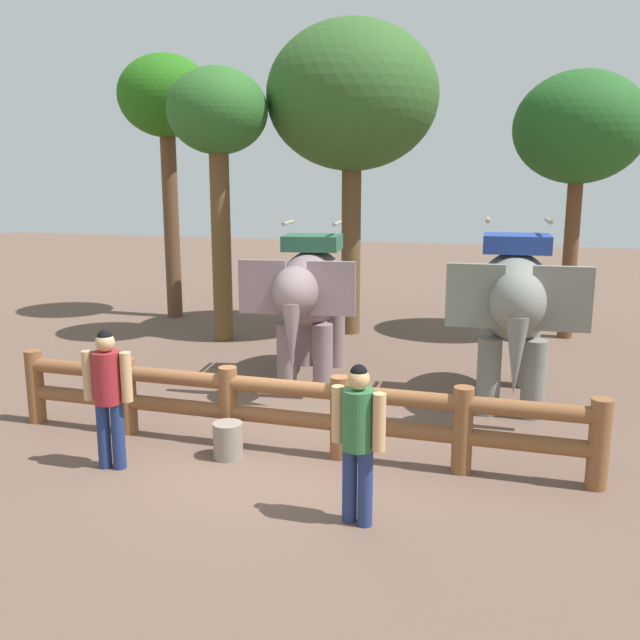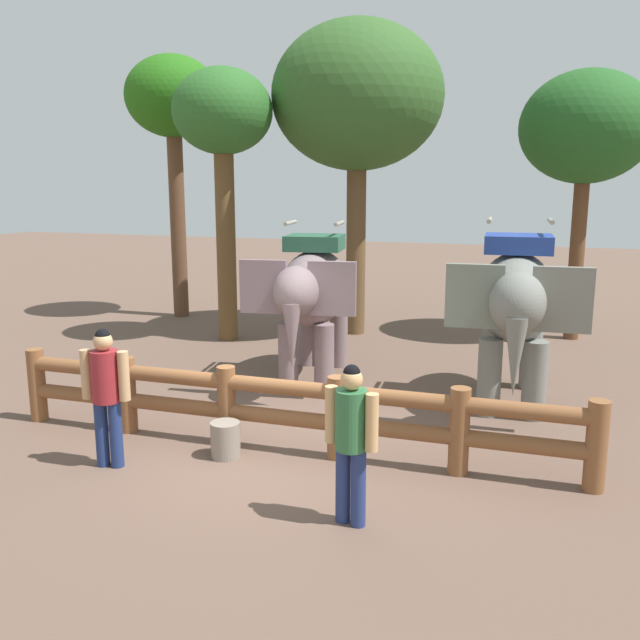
% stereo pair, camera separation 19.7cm
% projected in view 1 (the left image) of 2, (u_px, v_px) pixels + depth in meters
% --- Properties ---
extents(ground_plane, '(60.00, 60.00, 0.00)m').
position_uv_depth(ground_plane, '(281.00, 453.00, 8.71)').
color(ground_plane, brown).
extents(log_fence, '(7.72, 0.28, 1.05)m').
position_uv_depth(log_fence, '(283.00, 406.00, 8.67)').
color(log_fence, brown).
rests_on(log_fence, ground).
extents(elephant_near_left, '(1.81, 3.22, 2.72)m').
position_uv_depth(elephant_near_left, '(310.00, 293.00, 11.63)').
color(elephant_near_left, gray).
rests_on(elephant_near_left, ground).
extents(elephant_center, '(1.89, 3.32, 2.84)m').
position_uv_depth(elephant_center, '(514.00, 302.00, 10.34)').
color(elephant_center, slate).
rests_on(elephant_center, ground).
extents(tourist_woman_in_black, '(0.57, 0.39, 1.66)m').
position_uv_depth(tourist_woman_in_black, '(358.00, 433.00, 6.76)').
color(tourist_woman_in_black, navy).
rests_on(tourist_woman_in_black, ground).
extents(tourist_man_in_blue, '(0.60, 0.38, 1.71)m').
position_uv_depth(tourist_man_in_blue, '(108.00, 389.00, 8.08)').
color(tourist_man_in_blue, navy).
rests_on(tourist_man_in_blue, ground).
extents(tree_far_left, '(2.06, 2.06, 5.66)m').
position_uv_depth(tree_far_left, '(218.00, 123.00, 13.99)').
color(tree_far_left, brown).
rests_on(tree_far_left, ground).
extents(tree_back_center, '(3.67, 3.67, 6.71)m').
position_uv_depth(tree_back_center, '(352.00, 99.00, 14.56)').
color(tree_back_center, brown).
rests_on(tree_back_center, ground).
extents(tree_far_right, '(2.72, 2.72, 5.63)m').
position_uv_depth(tree_far_right, '(579.00, 130.00, 14.24)').
color(tree_far_right, brown).
rests_on(tree_far_right, ground).
extents(tree_deep_back, '(2.27, 2.27, 6.34)m').
position_uv_depth(tree_deep_back, '(166.00, 104.00, 16.40)').
color(tree_deep_back, brown).
rests_on(tree_deep_back, ground).
extents(feed_bucket, '(0.37, 0.37, 0.45)m').
position_uv_depth(feed_bucket, '(228.00, 440.00, 8.53)').
color(feed_bucket, gray).
rests_on(feed_bucket, ground).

